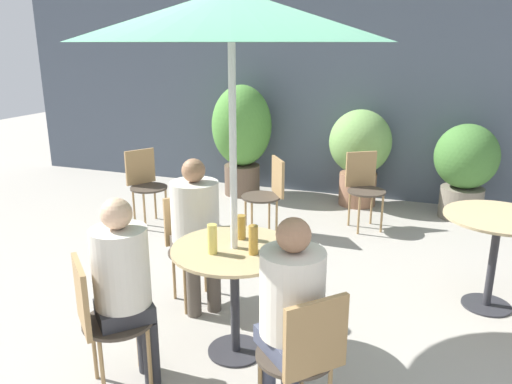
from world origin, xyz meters
TOP-DOWN VIEW (x-y plane):
  - ground_plane at (0.00, 0.00)m, footprint 20.00×20.00m
  - storefront_wall at (0.00, 3.88)m, footprint 10.00×0.06m
  - cafe_table_near at (-0.12, 0.03)m, footprint 0.79×0.79m
  - cafe_table_far at (1.50, 1.25)m, footprint 0.79×0.79m
  - bistro_chair_0 at (-0.73, 0.60)m, footprint 0.47×0.47m
  - bistro_chair_1 at (-0.69, -0.58)m, footprint 0.47×0.47m
  - bistro_chair_2 at (0.48, -0.54)m, footprint 0.47×0.47m
  - bistro_chair_3 at (0.31, 2.72)m, footprint 0.46×0.47m
  - bistro_chair_4 at (-0.58, 2.11)m, footprint 0.47×0.46m
  - bistro_chair_5 at (-2.02, 2.01)m, footprint 0.47×0.46m
  - seated_person_0 at (-0.62, 0.50)m, footprint 0.46×0.46m
  - seated_person_1 at (-0.59, -0.47)m, footprint 0.41×0.41m
  - seated_person_2 at (0.38, -0.44)m, footprint 0.42×0.42m
  - beer_glass_0 at (0.02, -0.02)m, footprint 0.06×0.06m
  - beer_glass_1 at (-0.14, 0.18)m, footprint 0.06×0.06m
  - beer_glass_2 at (-0.21, -0.10)m, footprint 0.06×0.06m
  - potted_plant_0 at (-1.41, 3.43)m, footprint 0.79×0.79m
  - potted_plant_1 at (0.14, 3.50)m, footprint 0.76×0.76m
  - potted_plant_2 at (1.36, 3.40)m, footprint 0.71×0.71m
  - umbrella at (-0.12, 0.03)m, footprint 1.79×1.79m

SIDE VIEW (x-z plane):
  - ground_plane at x=0.00m, z-range 0.00..0.00m
  - bistro_chair_0 at x=-0.73m, z-range 0.09..0.92m
  - bistro_chair_1 at x=-0.69m, z-range 0.09..0.92m
  - bistro_chair_2 at x=0.48m, z-range 0.09..0.92m
  - bistro_chair_3 at x=0.31m, z-range 0.09..0.92m
  - bistro_chair_4 at x=-0.58m, z-range 0.09..0.92m
  - bistro_chair_5 at x=-2.02m, z-range 0.09..0.92m
  - cafe_table_far at x=1.50m, z-range 0.22..0.97m
  - cafe_table_near at x=-0.12m, z-range 0.22..0.97m
  - potted_plant_2 at x=1.36m, z-range 0.08..1.18m
  - seated_person_0 at x=-0.62m, z-range 0.10..1.28m
  - seated_person_2 at x=0.38m, z-range 0.11..1.28m
  - seated_person_1 at x=-0.59m, z-range 0.11..1.28m
  - potted_plant_1 at x=0.14m, z-range 0.11..1.31m
  - beer_glass_1 at x=-0.14m, z-range 0.75..0.91m
  - beer_glass_0 at x=0.02m, z-range 0.75..0.93m
  - beer_glass_2 at x=-0.21m, z-range 0.75..0.93m
  - potted_plant_0 at x=-1.41m, z-range 0.11..1.57m
  - storefront_wall at x=0.00m, z-range 0.00..3.00m
  - umbrella at x=-0.12m, z-range 0.98..3.24m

